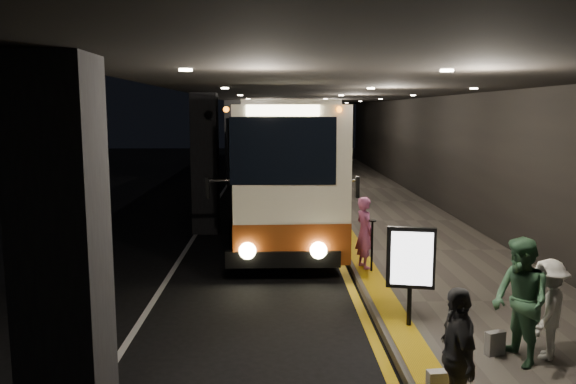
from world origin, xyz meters
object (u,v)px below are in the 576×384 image
object	(u,v)px
coach_main	(280,170)
coach_second	(279,153)
bag_polka	(495,343)
passenger_waiting_white	(548,309)
passenger_boarding	(365,233)
info_sign	(411,260)
passenger_waiting_green	(520,301)
passenger_waiting_grey	(457,357)
stanchion_post	(372,246)
bag_plain	(437,383)

from	to	relation	value
coach_main	coach_second	world-z (taller)	coach_main
bag_polka	passenger_waiting_white	bearing A→B (deg)	-7.74
coach_second	passenger_waiting_white	size ratio (longest dim) A/B	7.59
passenger_boarding	info_sign	distance (m)	3.66
coach_main	bag_polka	size ratio (longest dim) A/B	35.11
passenger_boarding	passenger_waiting_green	xyz separation A→B (m)	(1.46, -5.11, 0.09)
info_sign	coach_second	bearing A→B (deg)	107.86
passenger_waiting_grey	coach_main	bearing A→B (deg)	-170.49
passenger_waiting_green	info_sign	xyz separation A→B (m)	(-1.26, 1.46, 0.23)
stanchion_post	passenger_waiting_white	bearing A→B (deg)	-68.29
bag_plain	stanchion_post	distance (m)	5.74
coach_main	coach_second	bearing A→B (deg)	87.85
bag_plain	info_sign	world-z (taller)	info_sign
bag_polka	bag_plain	xyz separation A→B (m)	(-1.23, -1.19, -0.02)
coach_main	bag_plain	xyz separation A→B (m)	(1.94, -11.52, -1.60)
coach_main	passenger_waiting_white	distance (m)	11.18
stanchion_post	coach_main	bearing A→B (deg)	109.58
bag_plain	info_sign	bearing A→B (deg)	85.20
passenger_waiting_white	bag_plain	xyz separation A→B (m)	(-1.96, -1.09, -0.59)
passenger_waiting_white	info_sign	world-z (taller)	info_sign
passenger_waiting_green	stanchion_post	size ratio (longest dim) A/B	1.57
bag_polka	bag_plain	bearing A→B (deg)	-135.93
passenger_waiting_white	stanchion_post	world-z (taller)	passenger_waiting_white
coach_second	passenger_waiting_grey	distance (m)	22.82
coach_second	passenger_waiting_green	xyz separation A→B (m)	(3.35, -21.11, -0.62)
bag_plain	info_sign	xyz separation A→B (m)	(0.20, 2.39, 1.01)
passenger_boarding	stanchion_post	distance (m)	0.42
passenger_waiting_white	bag_polka	bearing A→B (deg)	-60.69
info_sign	passenger_waiting_grey	bearing A→B (deg)	-81.93
bag_polka	stanchion_post	bearing A→B (deg)	103.77
passenger_boarding	passenger_waiting_white	size ratio (longest dim) A/B	1.13
info_sign	stanchion_post	distance (m)	3.38
passenger_boarding	bag_polka	world-z (taller)	passenger_boarding
coach_main	passenger_boarding	size ratio (longest dim) A/B	7.53
passenger_waiting_grey	info_sign	size ratio (longest dim) A/B	0.97
coach_main	stanchion_post	distance (m)	6.26
passenger_waiting_green	passenger_waiting_grey	world-z (taller)	passenger_waiting_green
passenger_boarding	bag_plain	xyz separation A→B (m)	(0.00, -6.03, -0.69)
stanchion_post	passenger_waiting_green	bearing A→B (deg)	-74.40
coach_main	bag_plain	size ratio (longest dim) A/B	39.35
coach_main	info_sign	bearing A→B (deg)	-78.68
coach_second	info_sign	distance (m)	19.77
passenger_waiting_grey	stanchion_post	world-z (taller)	passenger_waiting_grey
bag_polka	info_sign	xyz separation A→B (m)	(-1.03, 1.19, 0.99)
passenger_waiting_green	bag_plain	xyz separation A→B (m)	(-1.46, -0.92, -0.77)
passenger_waiting_green	bag_plain	size ratio (longest dim) A/B	5.75
bag_plain	stanchion_post	size ratio (longest dim) A/B	0.27
info_sign	stanchion_post	size ratio (longest dim) A/B	1.45
coach_second	bag_plain	bearing A→B (deg)	-81.54
passenger_waiting_grey	passenger_waiting_green	bearing A→B (deg)	138.44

